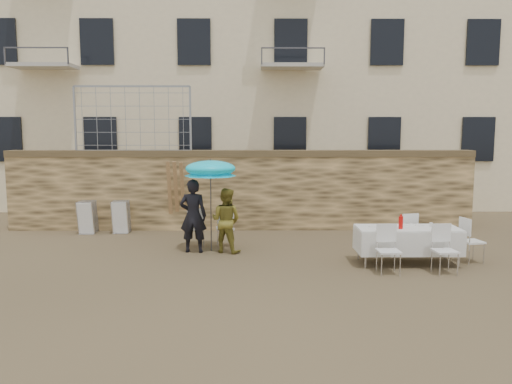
{
  "coord_description": "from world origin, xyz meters",
  "views": [
    {
      "loc": [
        0.3,
        -9.01,
        2.76
      ],
      "look_at": [
        0.4,
        2.2,
        1.4
      ],
      "focal_mm": 35.0,
      "sensor_mm": 36.0,
      "label": 1
    }
  ],
  "objects_px": {
    "chair_stack_right": "(123,216)",
    "table_chair_front_left": "(389,250)",
    "couple_chair_left": "(196,227)",
    "chair_stack_left": "(90,216)",
    "couple_chair_right": "(225,227)",
    "table_chair_front_right": "(445,250)",
    "banquet_table": "(408,229)",
    "soda_bottle": "(401,223)",
    "woman_dress": "(226,220)",
    "table_chair_side": "(472,240)",
    "umbrella": "(211,171)",
    "man_suit": "(193,216)",
    "table_chair_back": "(405,233)"
  },
  "relations": [
    {
      "from": "table_chair_back",
      "to": "chair_stack_right",
      "type": "relative_size",
      "value": 1.04
    },
    {
      "from": "table_chair_front_right",
      "to": "table_chair_side",
      "type": "relative_size",
      "value": 1.0
    },
    {
      "from": "couple_chair_left",
      "to": "couple_chair_right",
      "type": "height_order",
      "value": "same"
    },
    {
      "from": "umbrella",
      "to": "soda_bottle",
      "type": "xyz_separation_m",
      "value": [
        4.0,
        -1.31,
        -0.95
      ]
    },
    {
      "from": "couple_chair_left",
      "to": "chair_stack_left",
      "type": "height_order",
      "value": "couple_chair_left"
    },
    {
      "from": "soda_bottle",
      "to": "chair_stack_left",
      "type": "bearing_deg",
      "value": 154.9
    },
    {
      "from": "couple_chair_right",
      "to": "chair_stack_right",
      "type": "xyz_separation_m",
      "value": [
        -2.92,
        1.77,
        -0.02
      ]
    },
    {
      "from": "banquet_table",
      "to": "chair_stack_left",
      "type": "xyz_separation_m",
      "value": [
        -7.72,
        3.37,
        -0.27
      ]
    },
    {
      "from": "couple_chair_left",
      "to": "soda_bottle",
      "type": "bearing_deg",
      "value": 153.59
    },
    {
      "from": "man_suit",
      "to": "soda_bottle",
      "type": "relative_size",
      "value": 6.51
    },
    {
      "from": "woman_dress",
      "to": "table_chair_side",
      "type": "distance_m",
      "value": 5.34
    },
    {
      "from": "couple_chair_right",
      "to": "table_chair_front_right",
      "type": "bearing_deg",
      "value": 145.15
    },
    {
      "from": "table_chair_back",
      "to": "soda_bottle",
      "type": "bearing_deg",
      "value": 51.59
    },
    {
      "from": "couple_chair_left",
      "to": "chair_stack_left",
      "type": "xyz_separation_m",
      "value": [
        -3.12,
        1.77,
        -0.02
      ]
    },
    {
      "from": "couple_chair_left",
      "to": "chair_stack_left",
      "type": "bearing_deg",
      "value": -34.2
    },
    {
      "from": "couple_chair_left",
      "to": "chair_stack_right",
      "type": "relative_size",
      "value": 1.04
    },
    {
      "from": "man_suit",
      "to": "table_chair_side",
      "type": "xyz_separation_m",
      "value": [
        6.0,
        -0.96,
        -0.37
      ]
    },
    {
      "from": "man_suit",
      "to": "chair_stack_right",
      "type": "xyz_separation_m",
      "value": [
        -2.22,
        2.32,
        -0.39
      ]
    },
    {
      "from": "couple_chair_right",
      "to": "table_chair_back",
      "type": "relative_size",
      "value": 1.0
    },
    {
      "from": "banquet_table",
      "to": "table_chair_back",
      "type": "xyz_separation_m",
      "value": [
        0.2,
        0.8,
        -0.25
      ]
    },
    {
      "from": "soda_bottle",
      "to": "table_chair_front_left",
      "type": "relative_size",
      "value": 0.27
    },
    {
      "from": "couple_chair_right",
      "to": "soda_bottle",
      "type": "distance_m",
      "value": 4.12
    },
    {
      "from": "couple_chair_right",
      "to": "table_chair_front_right",
      "type": "distance_m",
      "value": 4.99
    },
    {
      "from": "woman_dress",
      "to": "couple_chair_left",
      "type": "bearing_deg",
      "value": -12.65
    },
    {
      "from": "umbrella",
      "to": "banquet_table",
      "type": "xyz_separation_m",
      "value": [
        4.2,
        -1.16,
        -1.13
      ]
    },
    {
      "from": "man_suit",
      "to": "table_chair_back",
      "type": "distance_m",
      "value": 4.82
    },
    {
      "from": "woman_dress",
      "to": "chair_stack_right",
      "type": "height_order",
      "value": "woman_dress"
    },
    {
      "from": "woman_dress",
      "to": "soda_bottle",
      "type": "distance_m",
      "value": 3.85
    },
    {
      "from": "table_chair_side",
      "to": "chair_stack_right",
      "type": "height_order",
      "value": "table_chair_side"
    },
    {
      "from": "woman_dress",
      "to": "couple_chair_left",
      "type": "xyz_separation_m",
      "value": [
        -0.75,
        0.55,
        -0.26
      ]
    },
    {
      "from": "man_suit",
      "to": "couple_chair_right",
      "type": "relative_size",
      "value": 1.76
    },
    {
      "from": "man_suit",
      "to": "couple_chair_right",
      "type": "xyz_separation_m",
      "value": [
        0.7,
        0.55,
        -0.37
      ]
    },
    {
      "from": "soda_bottle",
      "to": "chair_stack_left",
      "type": "xyz_separation_m",
      "value": [
        -7.52,
        3.52,
        -0.45
      ]
    },
    {
      "from": "soda_bottle",
      "to": "table_chair_side",
      "type": "bearing_deg",
      "value": 8.88
    },
    {
      "from": "table_chair_front_left",
      "to": "chair_stack_right",
      "type": "relative_size",
      "value": 1.04
    },
    {
      "from": "couple_chair_right",
      "to": "soda_bottle",
      "type": "xyz_separation_m",
      "value": [
        3.7,
        -1.76,
        0.43
      ]
    },
    {
      "from": "couple_chair_left",
      "to": "table_chair_back",
      "type": "bearing_deg",
      "value": 165.82
    },
    {
      "from": "banquet_table",
      "to": "table_chair_back",
      "type": "bearing_deg",
      "value": 75.96
    },
    {
      "from": "umbrella",
      "to": "man_suit",
      "type": "bearing_deg",
      "value": -165.96
    },
    {
      "from": "woman_dress",
      "to": "banquet_table",
      "type": "height_order",
      "value": "woman_dress"
    },
    {
      "from": "couple_chair_left",
      "to": "table_chair_front_right",
      "type": "xyz_separation_m",
      "value": [
        5.1,
        -2.36,
        0.0
      ]
    },
    {
      "from": "banquet_table",
      "to": "soda_bottle",
      "type": "distance_m",
      "value": 0.3
    },
    {
      "from": "woman_dress",
      "to": "table_chair_front_left",
      "type": "height_order",
      "value": "woman_dress"
    },
    {
      "from": "soda_bottle",
      "to": "chair_stack_left",
      "type": "relative_size",
      "value": 0.28
    },
    {
      "from": "man_suit",
      "to": "couple_chair_left",
      "type": "height_order",
      "value": "man_suit"
    },
    {
      "from": "man_suit",
      "to": "soda_bottle",
      "type": "bearing_deg",
      "value": 167.56
    },
    {
      "from": "table_chair_side",
      "to": "chair_stack_left",
      "type": "distance_m",
      "value": 9.69
    },
    {
      "from": "chair_stack_right",
      "to": "table_chair_front_left",
      "type": "bearing_deg",
      "value": -33.54
    },
    {
      "from": "man_suit",
      "to": "banquet_table",
      "type": "height_order",
      "value": "man_suit"
    },
    {
      "from": "banquet_table",
      "to": "table_chair_side",
      "type": "height_order",
      "value": "table_chair_side"
    }
  ]
}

